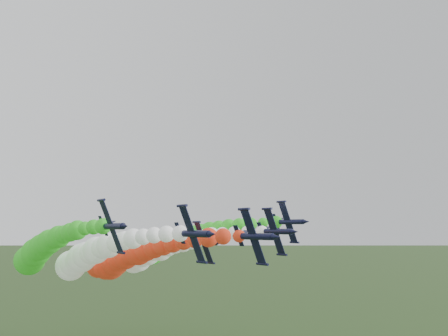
{
  "coord_description": "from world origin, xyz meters",
  "views": [
    {
      "loc": [
        -51.99,
        -71.31,
        40.69
      ],
      "look_at": [
        1.37,
        -3.45,
        52.48
      ],
      "focal_mm": 35.0,
      "sensor_mm": 36.0,
      "label": 1
    }
  ],
  "objects_px": {
    "jet_lead": "(126,258)",
    "jet_outer_right": "(175,244)",
    "jet_outer_left": "(39,251)",
    "jet_trail": "(114,259)",
    "jet_inner_left": "(86,257)",
    "jet_inner_right": "(154,253)"
  },
  "relations": [
    {
      "from": "jet_outer_left",
      "to": "jet_inner_right",
      "type": "bearing_deg",
      "value": -17.12
    },
    {
      "from": "jet_outer_right",
      "to": "jet_inner_right",
      "type": "bearing_deg",
      "value": -155.01
    },
    {
      "from": "jet_lead",
      "to": "jet_outer_right",
      "type": "distance_m",
      "value": 27.91
    },
    {
      "from": "jet_inner_left",
      "to": "jet_inner_right",
      "type": "bearing_deg",
      "value": 9.24
    },
    {
      "from": "jet_inner_right",
      "to": "jet_trail",
      "type": "relative_size",
      "value": 1.0
    },
    {
      "from": "jet_lead",
      "to": "jet_trail",
      "type": "height_order",
      "value": "jet_lead"
    },
    {
      "from": "jet_inner_left",
      "to": "jet_inner_right",
      "type": "height_order",
      "value": "jet_inner_right"
    },
    {
      "from": "jet_inner_left",
      "to": "jet_inner_right",
      "type": "distance_m",
      "value": 23.14
    },
    {
      "from": "jet_inner_right",
      "to": "jet_inner_left",
      "type": "bearing_deg",
      "value": -170.76
    },
    {
      "from": "jet_trail",
      "to": "jet_inner_right",
      "type": "bearing_deg",
      "value": -73.5
    },
    {
      "from": "jet_inner_right",
      "to": "jet_trail",
      "type": "height_order",
      "value": "jet_inner_right"
    },
    {
      "from": "jet_inner_left",
      "to": "jet_trail",
      "type": "height_order",
      "value": "jet_inner_left"
    },
    {
      "from": "jet_inner_left",
      "to": "jet_outer_right",
      "type": "distance_m",
      "value": 34.46
    },
    {
      "from": "jet_outer_left",
      "to": "jet_outer_right",
      "type": "bearing_deg",
      "value": -6.53
    },
    {
      "from": "jet_inner_right",
      "to": "jet_outer_left",
      "type": "distance_m",
      "value": 32.77
    },
    {
      "from": "jet_lead",
      "to": "jet_trail",
      "type": "relative_size",
      "value": 0.99
    },
    {
      "from": "jet_outer_right",
      "to": "jet_trail",
      "type": "bearing_deg",
      "value": 141.02
    },
    {
      "from": "jet_outer_right",
      "to": "jet_trail",
      "type": "xyz_separation_m",
      "value": [
        -15.63,
        12.65,
        -4.86
      ]
    },
    {
      "from": "jet_outer_left",
      "to": "jet_outer_right",
      "type": "height_order",
      "value": "jet_outer_right"
    },
    {
      "from": "jet_outer_right",
      "to": "jet_trail",
      "type": "distance_m",
      "value": 20.69
    },
    {
      "from": "jet_outer_right",
      "to": "jet_trail",
      "type": "relative_size",
      "value": 1.0
    },
    {
      "from": "jet_lead",
      "to": "jet_outer_right",
      "type": "bearing_deg",
      "value": 30.03
    }
  ]
}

